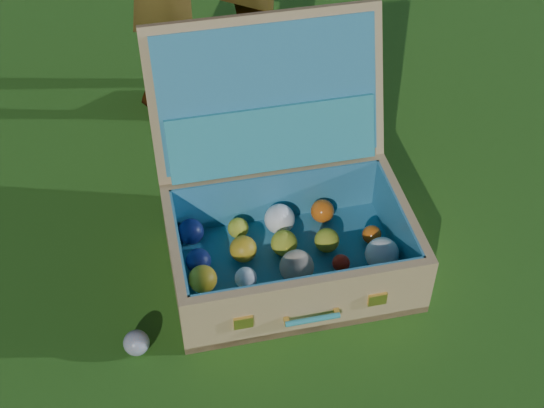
# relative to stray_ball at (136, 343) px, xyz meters

# --- Properties ---
(ground) EXTENTS (60.00, 60.00, 0.00)m
(ground) POSITION_rel_stray_ball_xyz_m (0.48, 0.02, -0.03)
(ground) COLOR #215114
(ground) RESTS_ON ground
(stray_ball) EXTENTS (0.06, 0.06, 0.06)m
(stray_ball) POSITION_rel_stray_ball_xyz_m (0.00, 0.00, 0.00)
(stray_ball) COLOR teal
(stray_ball) RESTS_ON ground
(suitcase) EXTENTS (0.81, 0.80, 0.58)m
(suitcase) POSITION_rel_stray_ball_xyz_m (0.49, 0.07, 0.13)
(suitcase) COLOR tan
(suitcase) RESTS_ON ground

